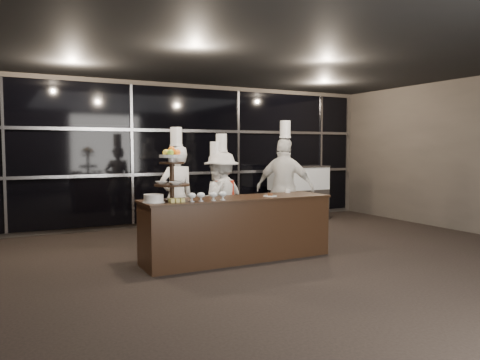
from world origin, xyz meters
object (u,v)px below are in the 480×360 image
chef_d (285,188)px  buffet_counter (237,228)px  chef_c (222,197)px  layer_cake (154,198)px  chef_a (177,195)px  chef_b (216,200)px  display_case (299,190)px  display_stand (172,170)px

chef_d → buffet_counter: bearing=-145.9°
chef_c → layer_cake: bearing=-141.6°
chef_a → chef_b: bearing=3.1°
buffet_counter → chef_c: 1.30m
buffet_counter → display_case: size_ratio=2.13×
buffet_counter → chef_b: bearing=80.1°
chef_c → chef_d: bearing=-10.6°
buffet_counter → chef_a: size_ratio=1.44×
display_case → chef_c: 3.00m
display_stand → chef_d: bearing=21.9°
buffet_counter → layer_cake: size_ratio=9.47×
display_case → chef_d: size_ratio=0.63×
buffet_counter → chef_c: size_ratio=1.51×
chef_a → buffet_counter: bearing=-67.3°
display_stand → display_case: size_ratio=0.56×
buffet_counter → display_case: bearing=42.4°
layer_cake → display_case: (4.20, 2.72, -0.29)m
layer_cake → chef_b: bearing=40.9°
layer_cake → chef_d: (2.74, 1.04, -0.05)m
display_case → chef_b: 3.07m
display_stand → buffet_counter: bearing=0.0°
chef_d → display_case: bearing=49.0°
chef_a → chef_b: (0.72, 0.04, -0.12)m
display_case → chef_c: chef_c is taller
chef_a → chef_c: bearing=0.7°
chef_d → layer_cake: bearing=-159.2°
chef_a → chef_b: size_ratio=1.13×
display_stand → display_case: (3.93, 2.67, -0.65)m
chef_b → chef_d: bearing=-11.1°
layer_cake → chef_d: size_ratio=0.14×
chef_a → chef_b: 0.73m
layer_cake → display_case: 5.02m
layer_cake → chef_b: (1.49, 1.29, -0.23)m
chef_d → chef_c: bearing=169.4°
buffet_counter → chef_c: (0.31, 1.21, 0.34)m
chef_a → chef_d: (1.97, -0.21, 0.06)m
buffet_counter → layer_cake: 1.37m
layer_cake → chef_b: 1.98m
buffet_counter → layer_cake: layer_cake is taller
display_stand → chef_a: size_ratio=0.38×
display_stand → layer_cake: (-0.27, -0.05, -0.37)m
buffet_counter → display_stand: display_stand is taller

